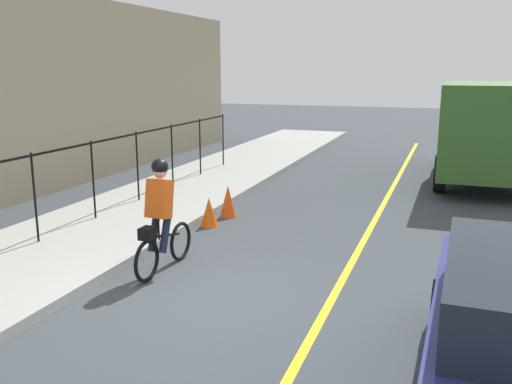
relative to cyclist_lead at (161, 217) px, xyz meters
name	(u,v)px	position (x,y,z in m)	size (l,w,h in m)	color
ground_plane	(211,300)	(-0.74, -1.17, -0.91)	(80.00, 80.00, 0.00)	#3A4046
lane_line_centre	(323,316)	(-0.74, -2.77, -0.91)	(36.00, 0.12, 0.01)	yellow
sidewalk	(16,266)	(-0.74, 2.23, -0.84)	(40.00, 3.20, 0.15)	#9FA29A
iron_fence	(33,177)	(0.26, 2.63, 0.41)	(17.08, 0.04, 1.60)	black
cyclist_lead	(161,217)	(0.00, 0.00, 0.00)	(1.71, 0.37, 1.83)	black
box_truck_background	(488,127)	(9.44, -5.11, 0.64)	(6.73, 2.59, 2.78)	#356026
traffic_cone_near	(228,201)	(3.46, 0.29, -0.56)	(0.36, 0.36, 0.69)	#F04C11
traffic_cone_far	(209,212)	(2.65, 0.37, -0.61)	(0.36, 0.36, 0.60)	#F8560F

